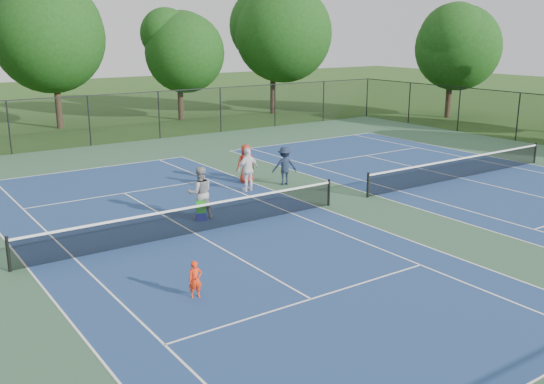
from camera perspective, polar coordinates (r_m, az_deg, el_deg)
ground at (r=24.74m, az=7.20°, el=-0.89°), size 140.00×140.00×0.00m
court_pad at (r=24.73m, az=7.20°, el=-0.88°), size 36.00×36.00×0.01m
tennis_court_left at (r=20.86m, az=-7.30°, el=-3.63°), size 12.00×23.83×1.07m
tennis_court_right at (r=29.73m, az=17.32°, el=1.43°), size 12.00×23.83×1.07m
perimeter_fence at (r=24.35m, az=7.33°, el=2.74°), size 36.08×36.08×3.02m
tree_back_b at (r=45.24m, az=-20.02°, el=13.96°), size 7.60×7.60×10.03m
tree_back_c at (r=47.53m, az=-8.79°, el=13.32°), size 6.00×6.00×8.40m
tree_back_d at (r=50.73m, az=0.08°, el=15.10°), size 7.80×7.80×10.37m
tree_side_e at (r=50.23m, az=16.63°, el=13.34°), size 6.60×6.60×8.87m
child_player at (r=15.89m, az=-7.23°, el=-8.17°), size 0.41×0.32×1.00m
instructor at (r=22.22m, az=-6.78°, el=-0.08°), size 1.12×0.98×1.96m
bystander_a at (r=25.98m, az=-2.27°, el=2.13°), size 1.15×0.58×1.89m
bystander_b at (r=27.05m, az=1.19°, el=2.49°), size 1.28×1.02×1.73m
bystander_c at (r=27.39m, az=-2.45°, el=2.68°), size 0.97×0.74×1.77m
ball_crate at (r=22.24m, az=-6.70°, el=-2.27°), size 0.43×0.40×0.31m
ball_hopper at (r=22.14m, az=-6.73°, el=-1.35°), size 0.42×0.40×0.44m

